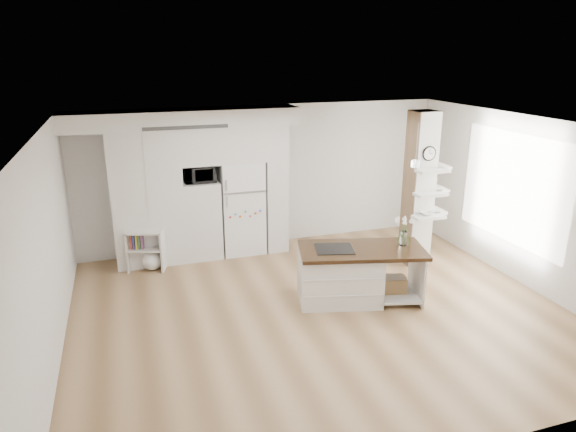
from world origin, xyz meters
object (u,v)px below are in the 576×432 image
refrigerator (241,207)px  kitchen_island (347,273)px  floor_plant_a (417,251)px  bookshelf (148,253)px

refrigerator → kitchen_island: size_ratio=0.87×
kitchen_island → floor_plant_a: (1.78, 0.91, -0.21)m
refrigerator → floor_plant_a: size_ratio=3.86×
kitchen_island → floor_plant_a: 2.01m
refrigerator → floor_plant_a: refrigerator is taller
kitchen_island → floor_plant_a: size_ratio=4.45×
refrigerator → bookshelf: size_ratio=2.41×
refrigerator → bookshelf: refrigerator is taller
kitchen_island → bookshelf: 3.51m
refrigerator → kitchen_island: 2.72m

